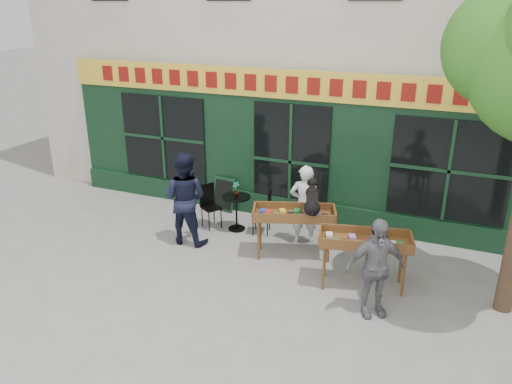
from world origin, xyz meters
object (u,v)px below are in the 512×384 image
at_px(book_cart_center, 294,216).
at_px(book_cart_right, 365,243).
at_px(man_right, 375,268).
at_px(woman, 304,205).
at_px(man_left, 185,198).
at_px(bistro_table, 236,206).
at_px(dog, 312,197).

xyz_separation_m(book_cart_center, book_cart_right, (1.44, -0.58, 0.00)).
relative_size(book_cart_right, man_right, 0.99).
bearing_deg(woman, book_cart_center, 71.42).
height_order(book_cart_right, man_left, man_left).
bearing_deg(bistro_table, dog, -20.72).
bearing_deg(dog, book_cart_right, -44.71).
height_order(dog, bistro_table, dog).
bearing_deg(bistro_table, book_cart_center, -23.43).
xyz_separation_m(book_cart_right, bistro_table, (-2.93, 1.23, -0.28)).
distance_m(man_right, bistro_table, 3.80).
distance_m(dog, book_cart_right, 1.30).
xyz_separation_m(woman, book_cart_right, (1.44, -1.23, 0.01)).
relative_size(book_cart_center, man_right, 1.00).
bearing_deg(dog, man_left, 165.98).
height_order(man_right, man_left, man_left).
bearing_deg(man_right, man_left, 131.51).
xyz_separation_m(woman, man_left, (-2.19, -0.90, 0.13)).
distance_m(book_cart_right, man_left, 3.65).
bearing_deg(book_cart_center, woman, 71.42).
bearing_deg(book_cart_center, man_left, 167.99).
xyz_separation_m(dog, book_cart_right, (1.09, -0.53, -0.47)).
xyz_separation_m(man_right, bistro_table, (-3.23, 1.98, -0.26)).
bearing_deg(woman, bistro_table, -18.48).
height_order(book_cart_center, woman, woman).
distance_m(book_cart_center, woman, 0.65).
distance_m(book_cart_center, dog, 0.59).
distance_m(woman, man_left, 2.38).
distance_m(woman, book_cart_right, 1.90).
bearing_deg(man_right, dog, 104.13).
bearing_deg(book_cart_center, book_cart_right, -40.68).
distance_m(book_cart_center, man_right, 2.19).
bearing_deg(woman, man_left, 3.79).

